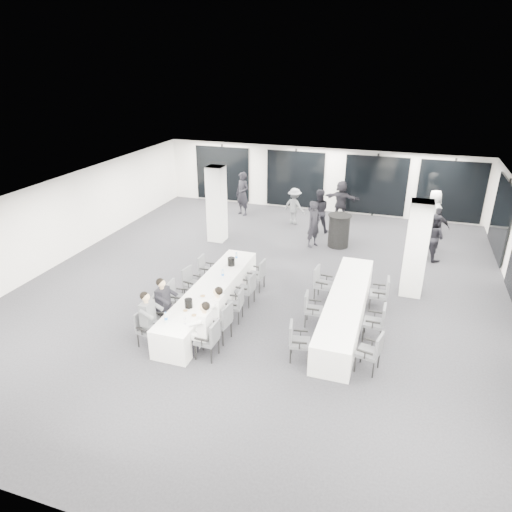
% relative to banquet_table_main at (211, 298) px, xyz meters
% --- Properties ---
extents(room, '(14.04, 16.04, 2.84)m').
position_rel_banquet_table_main_xyz_m(room, '(1.81, 2.85, 1.01)').
color(room, '#232328').
rests_on(room, ground).
extents(column_left, '(0.60, 0.60, 2.80)m').
position_rel_banquet_table_main_xyz_m(column_left, '(-1.88, 4.94, 1.02)').
color(column_left, silver).
rests_on(column_left, floor).
extents(column_right, '(0.60, 0.60, 2.80)m').
position_rel_banquet_table_main_xyz_m(column_right, '(5.12, 2.74, 1.02)').
color(column_right, silver).
rests_on(column_right, floor).
extents(banquet_table_main, '(0.90, 5.00, 0.75)m').
position_rel_banquet_table_main_xyz_m(banquet_table_main, '(0.00, 0.00, 0.00)').
color(banquet_table_main, white).
rests_on(banquet_table_main, floor).
extents(banquet_table_side, '(0.90, 5.00, 0.75)m').
position_rel_banquet_table_main_xyz_m(banquet_table_side, '(3.54, 0.56, 0.00)').
color(banquet_table_side, white).
rests_on(banquet_table_side, floor).
extents(cocktail_table, '(0.86, 0.86, 1.19)m').
position_rel_banquet_table_main_xyz_m(cocktail_table, '(2.55, 5.73, 0.23)').
color(cocktail_table, black).
rests_on(cocktail_table, floor).
extents(chair_main_left_near, '(0.51, 0.54, 0.88)m').
position_rel_banquet_table_main_xyz_m(chair_main_left_near, '(-0.83, -1.97, 0.12)').
color(chair_main_left_near, '#494B50').
rests_on(chair_main_left_near, floor).
extents(chair_main_left_second, '(0.58, 0.60, 0.95)m').
position_rel_banquet_table_main_xyz_m(chair_main_left_second, '(-0.83, -1.27, 0.17)').
color(chair_main_left_second, '#494B50').
rests_on(chair_main_left_second, floor).
extents(chair_main_left_mid, '(0.50, 0.55, 0.93)m').
position_rel_banquet_table_main_xyz_m(chair_main_left_mid, '(-0.83, -0.41, 0.15)').
color(chair_main_left_mid, '#494B50').
rests_on(chair_main_left_mid, floor).
extents(chair_main_left_fourth, '(0.53, 0.56, 0.91)m').
position_rel_banquet_table_main_xyz_m(chair_main_left_fourth, '(-0.83, 0.50, 0.15)').
color(chair_main_left_fourth, '#494B50').
rests_on(chair_main_left_fourth, floor).
extents(chair_main_left_far, '(0.45, 0.50, 0.87)m').
position_rel_banquet_table_main_xyz_m(chair_main_left_far, '(-0.83, 1.48, 0.12)').
color(chair_main_left_far, '#494B50').
rests_on(chair_main_left_far, floor).
extents(chair_main_right_near, '(0.49, 0.55, 0.95)m').
position_rel_banquet_table_main_xyz_m(chair_main_right_near, '(0.83, -1.97, 0.17)').
color(chair_main_right_near, '#494B50').
rests_on(chair_main_right_near, floor).
extents(chair_main_right_second, '(0.56, 0.60, 0.99)m').
position_rel_banquet_table_main_xyz_m(chair_main_right_second, '(0.84, -1.23, 0.19)').
color(chair_main_right_second, '#494B50').
rests_on(chair_main_right_second, floor).
extents(chair_main_right_mid, '(0.49, 0.54, 0.90)m').
position_rel_banquet_table_main_xyz_m(chair_main_right_mid, '(0.83, -0.27, 0.14)').
color(chair_main_right_mid, '#494B50').
rests_on(chair_main_right_mid, floor).
extents(chair_main_right_fourth, '(0.50, 0.55, 0.93)m').
position_rel_banquet_table_main_xyz_m(chair_main_right_fourth, '(0.83, 0.63, 0.15)').
color(chair_main_right_fourth, '#494B50').
rests_on(chair_main_right_fourth, floor).
extents(chair_main_right_far, '(0.50, 0.55, 0.94)m').
position_rel_banquet_table_main_xyz_m(chair_main_right_far, '(0.83, 1.56, 0.16)').
color(chair_main_right_far, '#494B50').
rests_on(chair_main_right_far, floor).
extents(chair_side_left_near, '(0.54, 0.57, 0.92)m').
position_rel_banquet_table_main_xyz_m(chair_side_left_near, '(2.71, -1.40, 0.15)').
color(chair_side_left_near, '#494B50').
rests_on(chair_side_left_near, floor).
extents(chair_side_left_mid, '(0.48, 0.53, 0.89)m').
position_rel_banquet_table_main_xyz_m(chair_side_left_mid, '(2.71, 0.15, 0.13)').
color(chair_side_left_mid, '#494B50').
rests_on(chair_side_left_mid, floor).
extents(chair_side_left_far, '(0.54, 0.59, 0.98)m').
position_rel_banquet_table_main_xyz_m(chair_side_left_far, '(2.70, 1.56, 0.19)').
color(chair_side_left_far, '#494B50').
rests_on(chair_side_left_far, floor).
extents(chair_side_right_near, '(0.57, 0.60, 0.95)m').
position_rel_banquet_table_main_xyz_m(chair_side_right_near, '(4.37, -1.33, 0.17)').
color(chair_side_right_near, '#494B50').
rests_on(chair_side_right_near, floor).
extents(chair_side_right_mid, '(0.49, 0.55, 0.95)m').
position_rel_banquet_table_main_xyz_m(chair_side_right_mid, '(4.37, -0.03, 0.17)').
color(chair_side_right_mid, '#494B50').
rests_on(chair_side_right_mid, floor).
extents(chair_side_right_far, '(0.51, 0.56, 0.95)m').
position_rel_banquet_table_main_xyz_m(chair_side_right_far, '(4.37, 1.50, 0.17)').
color(chair_side_right_far, '#494B50').
rests_on(chair_side_right_far, floor).
extents(seated_guest_a, '(0.50, 0.38, 1.44)m').
position_rel_banquet_table_main_xyz_m(seated_guest_a, '(-0.67, -1.98, 0.44)').
color(seated_guest_a, '#52565A').
rests_on(seated_guest_a, floor).
extents(seated_guest_b, '(0.50, 0.38, 1.44)m').
position_rel_banquet_table_main_xyz_m(seated_guest_b, '(-0.67, -1.25, 0.44)').
color(seated_guest_b, black).
rests_on(seated_guest_b, floor).
extents(seated_guest_c, '(0.50, 0.38, 1.44)m').
position_rel_banquet_table_main_xyz_m(seated_guest_c, '(0.67, -1.97, 0.44)').
color(seated_guest_c, white).
rests_on(seated_guest_c, floor).
extents(seated_guest_d, '(0.50, 0.38, 1.44)m').
position_rel_banquet_table_main_xyz_m(seated_guest_d, '(0.67, -1.22, 0.44)').
color(seated_guest_d, white).
rests_on(seated_guest_d, floor).
extents(standing_guest_a, '(0.84, 0.89, 1.92)m').
position_rel_banquet_table_main_xyz_m(standing_guest_a, '(1.67, 5.44, 0.59)').
color(standing_guest_a, black).
rests_on(standing_guest_a, floor).
extents(standing_guest_b, '(1.08, 0.85, 1.95)m').
position_rel_banquet_table_main_xyz_m(standing_guest_b, '(1.54, 6.95, 0.60)').
color(standing_guest_b, black).
rests_on(standing_guest_b, floor).
extents(standing_guest_c, '(1.23, 0.92, 1.71)m').
position_rel_banquet_table_main_xyz_m(standing_guest_c, '(0.42, 7.61, 0.48)').
color(standing_guest_c, '#52565A').
rests_on(standing_guest_c, floor).
extents(standing_guest_d, '(1.07, 0.70, 1.70)m').
position_rel_banquet_table_main_xyz_m(standing_guest_d, '(5.88, 6.67, 0.48)').
color(standing_guest_d, black).
rests_on(standing_guest_d, floor).
extents(standing_guest_e, '(0.91, 1.11, 1.99)m').
position_rel_banquet_table_main_xyz_m(standing_guest_e, '(5.78, 8.13, 0.62)').
color(standing_guest_e, white).
rests_on(standing_guest_e, floor).
extents(standing_guest_f, '(1.78, 0.88, 1.86)m').
position_rel_banquet_table_main_xyz_m(standing_guest_f, '(2.13, 8.94, 0.55)').
color(standing_guest_f, black).
rests_on(standing_guest_f, floor).
extents(standing_guest_g, '(0.97, 0.91, 2.13)m').
position_rel_banquet_table_main_xyz_m(standing_guest_g, '(-2.01, 8.08, 0.69)').
color(standing_guest_g, black).
rests_on(standing_guest_g, floor).
extents(standing_guest_h, '(1.01, 1.01, 1.84)m').
position_rel_banquet_table_main_xyz_m(standing_guest_h, '(5.73, 5.55, 0.54)').
color(standing_guest_h, black).
rests_on(standing_guest_h, floor).
extents(ice_bucket_near, '(0.20, 0.20, 0.22)m').
position_rel_banquet_table_main_xyz_m(ice_bucket_near, '(-0.04, -1.22, 0.49)').
color(ice_bucket_near, black).
rests_on(ice_bucket_near, banquet_table_main).
extents(ice_bucket_far, '(0.21, 0.21, 0.24)m').
position_rel_banquet_table_main_xyz_m(ice_bucket_far, '(0.06, 1.40, 0.50)').
color(ice_bucket_far, black).
rests_on(ice_bucket_far, banquet_table_main).
extents(water_bottle_a, '(0.08, 0.08, 0.24)m').
position_rel_banquet_table_main_xyz_m(water_bottle_a, '(-0.24, -1.99, 0.49)').
color(water_bottle_a, silver).
rests_on(water_bottle_a, banquet_table_main).
extents(water_bottle_b, '(0.07, 0.07, 0.23)m').
position_rel_banquet_table_main_xyz_m(water_bottle_b, '(0.12, 0.57, 0.49)').
color(water_bottle_b, silver).
rests_on(water_bottle_b, banquet_table_main).
extents(water_bottle_c, '(0.07, 0.07, 0.22)m').
position_rel_banquet_table_main_xyz_m(water_bottle_c, '(0.05, 1.83, 0.49)').
color(water_bottle_c, silver).
rests_on(water_bottle_c, banquet_table_main).
extents(plate_a, '(0.18, 0.18, 0.03)m').
position_rel_banquet_table_main_xyz_m(plate_a, '(-0.04, -1.41, 0.39)').
color(plate_a, white).
rests_on(plate_a, banquet_table_main).
extents(plate_b, '(0.21, 0.21, 0.03)m').
position_rel_banquet_table_main_xyz_m(plate_b, '(0.25, -1.54, 0.39)').
color(plate_b, white).
rests_on(plate_b, banquet_table_main).
extents(plate_c, '(0.22, 0.22, 0.03)m').
position_rel_banquet_table_main_xyz_m(plate_c, '(0.05, -0.61, 0.39)').
color(plate_c, white).
rests_on(plate_c, banquet_table_main).
extents(wine_glass, '(0.07, 0.07, 0.19)m').
position_rel_banquet_table_main_xyz_m(wine_glass, '(0.21, -1.93, 0.51)').
color(wine_glass, silver).
rests_on(wine_glass, banquet_table_main).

